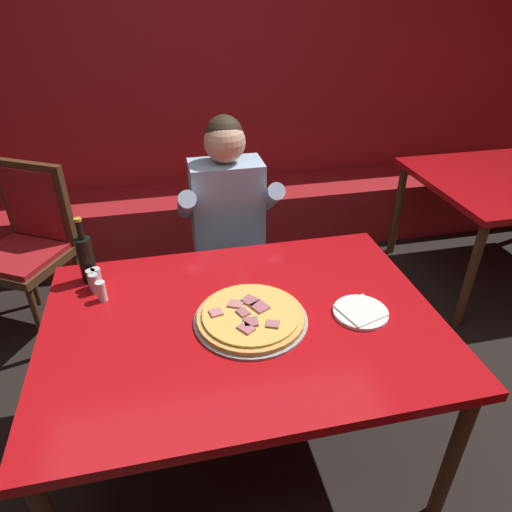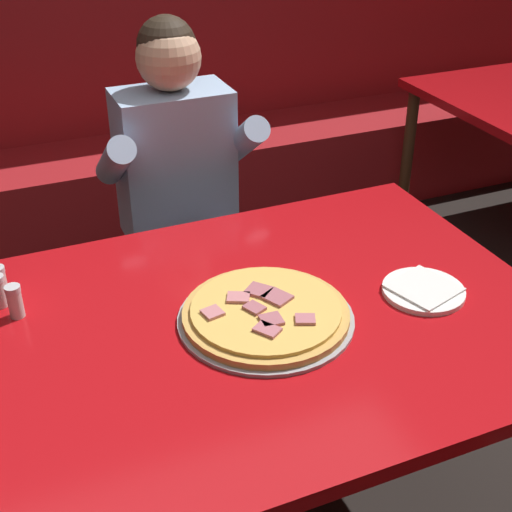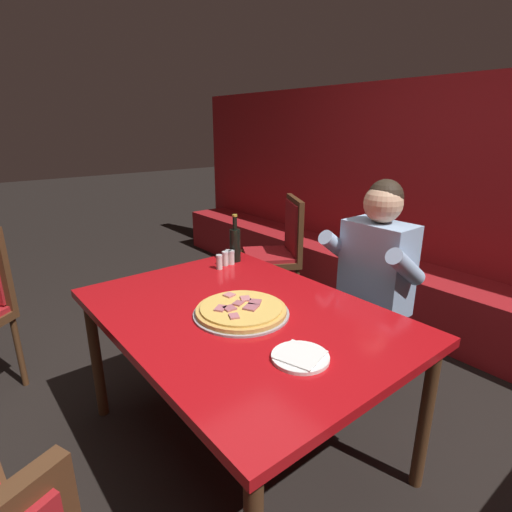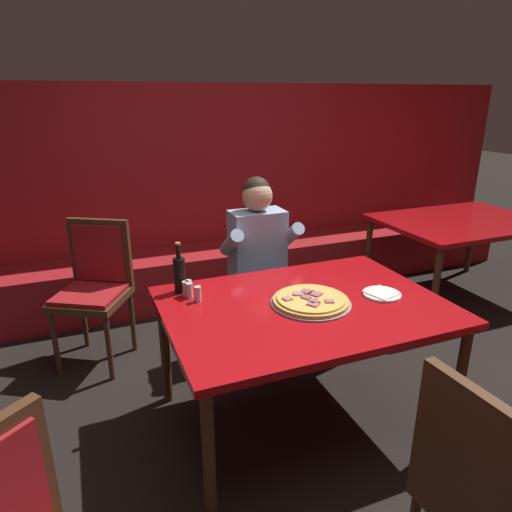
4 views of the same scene
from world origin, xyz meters
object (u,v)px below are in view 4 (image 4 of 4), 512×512
main_dining_table (304,315)px  pizza (311,301)px  dining_chair_near_right (492,497)px  shaker_red_pepper_flakes (186,289)px  dining_chair_far_right (95,281)px  plate_white_paper (382,294)px  shaker_oregano (198,295)px  shaker_black_pepper (189,288)px  diner_seated_blue_shirt (262,260)px  beer_bottle (180,274)px  shaker_parmesan (189,291)px  background_dining_table (461,227)px

main_dining_table → pizza: size_ratio=3.47×
dining_chair_near_right → shaker_red_pepper_flakes: bearing=112.1°
main_dining_table → dining_chair_far_right: (-1.01, 1.15, -0.10)m
plate_white_paper → shaker_oregano: size_ratio=2.44×
main_dining_table → shaker_black_pepper: 0.65m
diner_seated_blue_shirt → shaker_oregano: bearing=-136.6°
beer_bottle → pizza: bearing=-34.2°
shaker_black_pepper → shaker_oregano: (0.02, -0.10, 0.00)m
shaker_oregano → diner_seated_blue_shirt: bearing=43.4°
plate_white_paper → shaker_black_pepper: 1.07m
pizza → shaker_red_pepper_flakes: shaker_red_pepper_flakes is taller
shaker_black_pepper → dining_chair_near_right: 1.66m
beer_bottle → diner_seated_blue_shirt: 0.80m
beer_bottle → dining_chair_far_right: (-0.43, 0.76, -0.27)m
shaker_red_pepper_flakes → shaker_parmesan: (0.01, -0.03, 0.00)m
plate_white_paper → background_dining_table: plate_white_paper is taller
shaker_black_pepper → dining_chair_near_right: (0.60, -1.53, -0.20)m
shaker_parmesan → shaker_red_pepper_flakes: bearing=111.2°
main_dining_table → shaker_black_pepper: (-0.54, 0.34, 0.11)m
main_dining_table → shaker_red_pepper_flakes: (-0.56, 0.33, 0.11)m
shaker_red_pepper_flakes → background_dining_table: 2.76m
shaker_oregano → background_dining_table: 2.74m
shaker_oregano → dining_chair_near_right: bearing=-68.1°
plate_white_paper → background_dining_table: bearing=33.1°
beer_bottle → shaker_red_pepper_flakes: bearing=-76.0°
shaker_black_pepper → shaker_oregano: 0.11m
beer_bottle → shaker_parmesan: bearing=-73.6°
shaker_parmesan → background_dining_table: bearing=15.1°
shaker_black_pepper → diner_seated_blue_shirt: 0.80m
pizza → dining_chair_near_right: bearing=-88.7°
shaker_red_pepper_flakes → background_dining_table: bearing=14.4°
shaker_black_pepper → dining_chair_near_right: dining_chair_near_right is taller
shaker_parmesan → shaker_oregano: (0.03, -0.06, 0.00)m
pizza → main_dining_table: bearing=146.5°
shaker_oregano → pizza: bearing=-24.8°
pizza → dining_chair_near_right: 1.19m
shaker_parmesan → plate_white_paper: bearing=-20.1°
shaker_parmesan → dining_chair_near_right: bearing=-67.9°
plate_white_paper → dining_chair_far_right: size_ratio=0.21×
pizza → dining_chair_near_right: size_ratio=0.42×
plate_white_paper → background_dining_table: (1.66, 1.08, -0.08)m
shaker_parmesan → dining_chair_near_right: size_ratio=0.09×
shaker_red_pepper_flakes → dining_chair_far_right: dining_chair_far_right is taller
plate_white_paper → background_dining_table: 1.99m
pizza → shaker_oregano: size_ratio=4.96×
pizza → plate_white_paper: (0.42, -0.05, -0.01)m
plate_white_paper → dining_chair_far_right: (-1.46, 1.22, -0.17)m
shaker_parmesan → dining_chair_far_right: (-0.46, 0.86, -0.20)m
shaker_parmesan → background_dining_table: 2.76m
shaker_red_pepper_flakes → shaker_oregano: bearing=-65.1°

